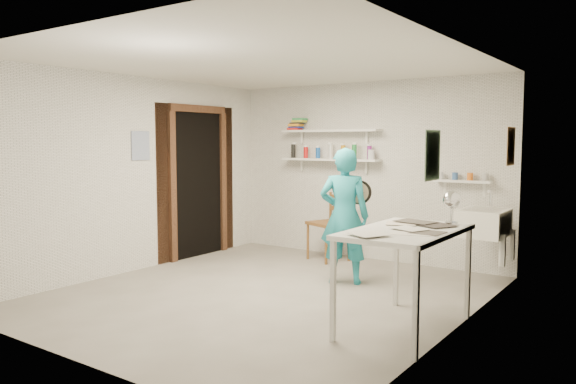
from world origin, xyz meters
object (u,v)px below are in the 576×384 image
Objects in this scene: wall_clock at (359,192)px; work_table at (405,280)px; wooden_chair at (328,223)px; desk_lamp at (452,200)px; belfast_sink at (484,223)px; man at (344,216)px.

wall_clock is 1.81m from work_table.
wall_clock is 1.25m from wooden_chair.
desk_lamp reaches higher than work_table.
belfast_sink is at bearing 94.27° from desk_lamp.
man is 9.46× the size of desk_lamp.
desk_lamp is at bearing -85.73° from belfast_sink.
man is at bearing 158.02° from desk_lamp.
work_table is 8.00× the size of desk_lamp.
man is 1.26m from wooden_chair.
belfast_sink is 2.18× the size of wall_clock.
wall_clock is 0.27× the size of wooden_chair.
wall_clock is (-1.23, -0.62, 0.32)m from belfast_sink.
desk_lamp is (2.19, -1.52, 0.58)m from wooden_chair.
work_table is at bearing 116.26° from man.
desk_lamp is at bearing -13.34° from wooden_chair.
man is at bearing -147.91° from belfast_sink.
belfast_sink is 1.45m from desk_lamp.
work_table is at bearing -112.42° from desk_lamp.
wall_clock is (0.08, 0.20, 0.26)m from man.
wooden_chair reaches higher than belfast_sink.
man is 0.34m from wall_clock.
wall_clock reaches higher than belfast_sink.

